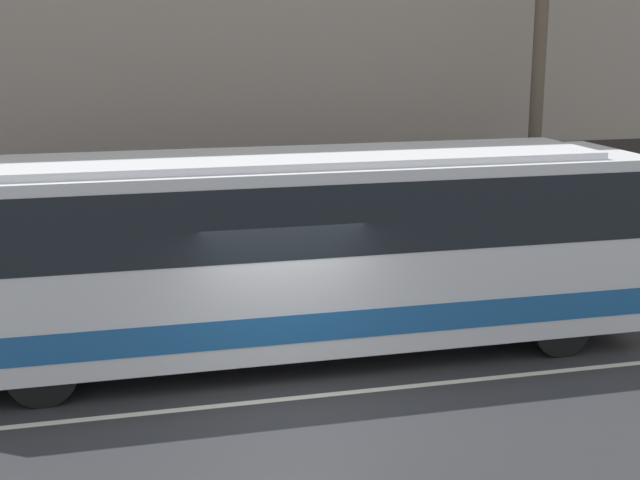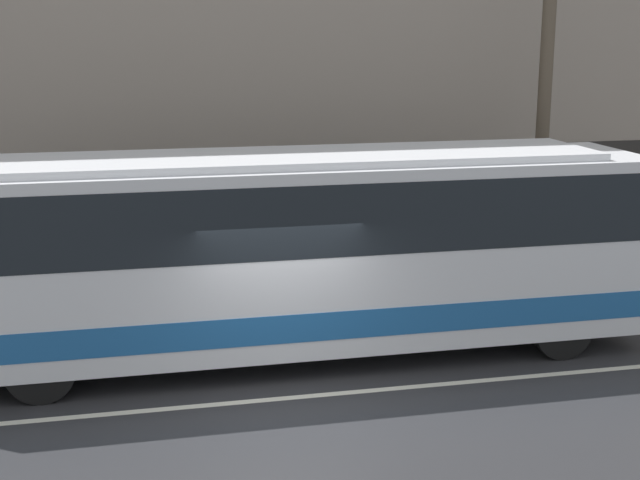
% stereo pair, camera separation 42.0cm
% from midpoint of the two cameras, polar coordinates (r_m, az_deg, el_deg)
% --- Properties ---
extents(ground_plane, '(60.00, 60.00, 0.00)m').
position_cam_midpoint_polar(ground_plane, '(13.44, -2.69, -10.10)').
color(ground_plane, '#2D2D30').
extents(sidewalk, '(60.00, 2.61, 0.15)m').
position_cam_midpoint_polar(sidewalk, '(18.33, -6.05, -3.42)').
color(sidewalk, gray).
rests_on(sidewalk, ground_plane).
extents(lane_stripe, '(54.00, 0.14, 0.01)m').
position_cam_midpoint_polar(lane_stripe, '(13.44, -2.69, -10.09)').
color(lane_stripe, beige).
rests_on(lane_stripe, ground_plane).
extents(transit_bus, '(12.32, 2.56, 3.40)m').
position_cam_midpoint_polar(transit_bus, '(14.52, -3.43, -0.33)').
color(transit_bus, silver).
rests_on(transit_bus, ground_plane).
extents(utility_pole_near, '(0.28, 0.28, 7.28)m').
position_cam_midpoint_polar(utility_pole_near, '(19.02, 13.06, 8.33)').
color(utility_pole_near, brown).
rests_on(utility_pole_near, sidewalk).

